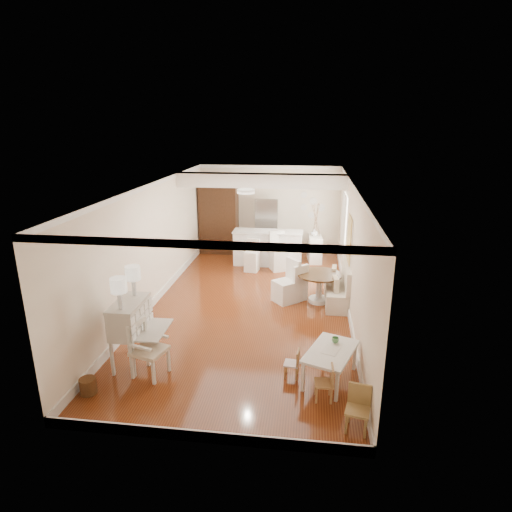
% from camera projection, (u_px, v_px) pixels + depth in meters
% --- Properties ---
extents(room, '(9.00, 9.04, 2.82)m').
position_uv_depth(room, '(253.00, 220.00, 9.67)').
color(room, brown).
rests_on(room, ground).
extents(secretary_bureau, '(0.93, 0.95, 1.18)m').
position_uv_depth(secretary_bureau, '(131.00, 333.00, 7.43)').
color(secretary_bureau, beige).
rests_on(secretary_bureau, ground).
extents(gustavian_armchair, '(0.68, 0.68, 0.95)m').
position_uv_depth(gustavian_armchair, '(149.00, 350.00, 7.10)').
color(gustavian_armchair, white).
rests_on(gustavian_armchair, ground).
extents(wicker_basket, '(0.28, 0.28, 0.26)m').
position_uv_depth(wicker_basket, '(88.00, 386.00, 6.71)').
color(wicker_basket, brown).
rests_on(wicker_basket, ground).
extents(kids_table, '(1.01, 1.26, 0.55)m').
position_uv_depth(kids_table, '(330.00, 365.00, 7.02)').
color(kids_table, white).
rests_on(kids_table, ground).
extents(kids_chair_a, '(0.29, 0.29, 0.58)m').
position_uv_depth(kids_chair_a, '(324.00, 383.00, 6.52)').
color(kids_chair_a, tan).
rests_on(kids_chair_a, ground).
extents(kids_chair_b, '(0.27, 0.27, 0.51)m').
position_uv_depth(kids_chair_b, '(292.00, 363.00, 7.12)').
color(kids_chair_b, '#A57C4B').
rests_on(kids_chair_b, ground).
extents(kids_chair_c, '(0.38, 0.38, 0.66)m').
position_uv_depth(kids_chair_c, '(358.00, 409.00, 5.85)').
color(kids_chair_c, '#9D7C47').
rests_on(kids_chair_c, ground).
extents(banquette, '(0.52, 1.60, 0.98)m').
position_uv_depth(banquette, '(336.00, 282.00, 10.05)').
color(banquette, silver).
rests_on(banquette, ground).
extents(dining_table, '(1.25, 1.25, 0.71)m').
position_uv_depth(dining_table, '(319.00, 288.00, 10.08)').
color(dining_table, '#4A2F17').
rests_on(dining_table, ground).
extents(slip_chair_near, '(0.70, 0.70, 1.03)m').
position_uv_depth(slip_chair_near, '(286.00, 281.00, 10.06)').
color(slip_chair_near, white).
rests_on(slip_chair_near, ground).
extents(slip_chair_far, '(0.62, 0.62, 0.90)m').
position_uv_depth(slip_chair_far, '(295.00, 281.00, 10.21)').
color(slip_chair_far, white).
rests_on(slip_chair_far, ground).
extents(breakfast_counter, '(2.05, 0.65, 1.03)m').
position_uv_depth(breakfast_counter, '(268.00, 248.00, 12.73)').
color(breakfast_counter, white).
rests_on(breakfast_counter, ground).
extents(bar_stool_left, '(0.43, 0.43, 0.92)m').
position_uv_depth(bar_stool_left, '(252.00, 256.00, 12.17)').
color(bar_stool_left, white).
rests_on(bar_stool_left, ground).
extents(bar_stool_right, '(0.59, 0.59, 1.12)m').
position_uv_depth(bar_stool_right, '(279.00, 251.00, 12.24)').
color(bar_stool_right, white).
rests_on(bar_stool_right, ground).
extents(pantry_cabinet, '(1.20, 0.60, 2.30)m').
position_uv_depth(pantry_cabinet, '(219.00, 218.00, 13.77)').
color(pantry_cabinet, '#381E11').
rests_on(pantry_cabinet, ground).
extents(fridge, '(0.75, 0.65, 1.80)m').
position_uv_depth(fridge, '(277.00, 227.00, 13.58)').
color(fridge, silver).
rests_on(fridge, ground).
extents(sideboard, '(0.46, 0.87, 0.80)m').
position_uv_depth(sideboard, '(315.00, 249.00, 13.07)').
color(sideboard, silver).
rests_on(sideboard, ground).
extents(pencil_cup, '(0.15, 0.15, 0.09)m').
position_uv_depth(pencil_cup, '(335.00, 340.00, 7.16)').
color(pencil_cup, '#5DA063').
rests_on(pencil_cup, kids_table).
extents(branch_vase, '(0.24, 0.24, 0.22)m').
position_uv_depth(branch_vase, '(314.00, 232.00, 12.95)').
color(branch_vase, white).
rests_on(branch_vase, sideboard).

